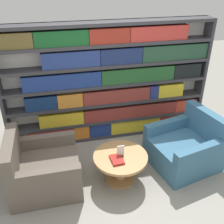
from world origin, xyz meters
name	(u,v)px	position (x,y,z in m)	size (l,w,h in m)	color
ground_plane	(131,189)	(0.00, 0.00, 0.00)	(14.00, 14.00, 0.00)	gray
bookshelf	(111,84)	(0.04, 1.41, 0.98)	(3.39, 0.30, 1.98)	silver
armchair_left	(42,170)	(-1.15, 0.36, 0.28)	(0.91, 0.86, 0.82)	brown
armchair_right	(185,148)	(0.97, 0.37, 0.28)	(1.07, 1.04, 0.82)	#386684
coffee_table	(120,163)	(-0.09, 0.23, 0.30)	(0.75, 0.75, 0.42)	#AD7F4C
table_sign	(121,152)	(-0.09, 0.23, 0.50)	(0.10, 0.06, 0.17)	black
stray_book	(117,160)	(-0.17, 0.15, 0.44)	(0.17, 0.23, 0.03)	maroon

